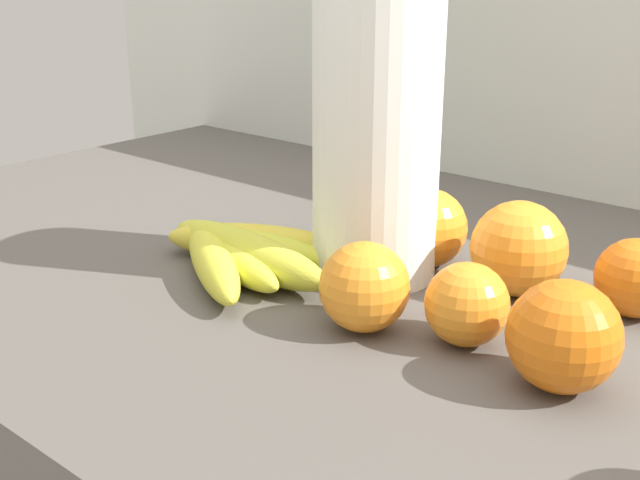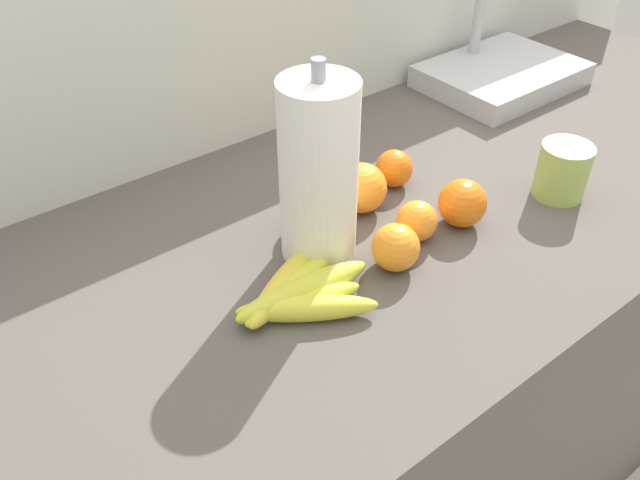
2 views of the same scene
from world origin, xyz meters
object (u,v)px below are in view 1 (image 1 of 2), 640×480
orange_center (635,278)px  orange_back_right (428,228)px  orange_front (364,287)px  paper_towel_roll (377,125)px  banana_bunch (241,252)px  orange_far_right (519,249)px  orange_right (564,336)px  orange_back_left (467,304)px

orange_center → orange_back_right: (-0.19, -0.02, 0.00)m
orange_front → orange_back_right: (-0.04, 0.15, 0.00)m
orange_front → paper_towel_roll: bearing=123.4°
banana_bunch → orange_center: (0.31, 0.14, 0.01)m
orange_back_right → orange_far_right: bearing=-3.6°
orange_front → orange_right: orange_right is taller
orange_right → orange_back_right: orange_right is taller
paper_towel_roll → orange_back_left: bearing=-26.2°
orange_right → orange_back_right: 0.24m
orange_front → orange_right: (0.16, 0.01, 0.00)m
orange_back_right → paper_towel_roll: bearing=-117.3°
orange_front → orange_back_left: size_ratio=1.11×
orange_center → orange_back_left: same height
paper_towel_roll → orange_far_right: bearing=19.5°
banana_bunch → paper_towel_roll: size_ratio=0.69×
banana_bunch → orange_back_right: bearing=45.8°
orange_far_right → paper_towel_roll: bearing=-160.5°
banana_bunch → paper_towel_roll: bearing=38.3°
orange_center → paper_towel_roll: paper_towel_roll is taller
banana_bunch → orange_far_right: bearing=28.6°
orange_back_left → orange_far_right: size_ratio=0.77×
orange_right → orange_back_left: (-0.08, 0.02, -0.01)m
paper_towel_roll → orange_center: bearing=16.8°
orange_far_right → banana_bunch: bearing=-151.4°
orange_center → orange_back_left: size_ratio=1.01×
orange_center → paper_towel_roll: (-0.22, -0.07, 0.11)m
banana_bunch → orange_far_right: (0.22, 0.12, 0.02)m
orange_front → orange_center: (0.15, 0.16, -0.00)m
orange_back_left → orange_far_right: 0.11m
orange_back_left → orange_right: bearing=-10.9°
orange_right → orange_far_right: orange_far_right is taller
orange_front → orange_far_right: 0.15m
orange_center → orange_back_left: bearing=-119.9°
banana_bunch → orange_front: 0.16m
banana_bunch → orange_right: 0.32m
orange_right → orange_far_right: bearing=128.1°
orange_far_right → paper_towel_roll: 0.16m
paper_towel_roll → banana_bunch: bearing=-141.7°
orange_center → orange_far_right: size_ratio=0.78×
orange_right → orange_center: (-0.01, 0.15, -0.01)m
banana_bunch → orange_far_right: orange_far_right is taller
orange_front → paper_towel_roll: 0.16m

